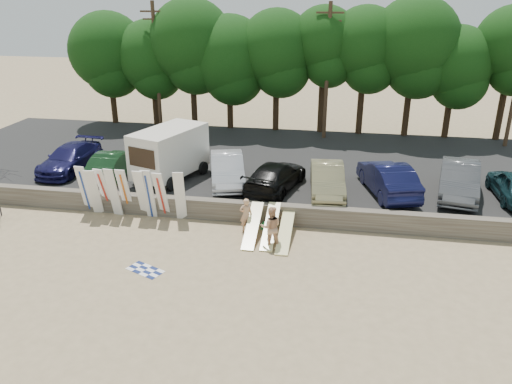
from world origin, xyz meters
TOP-DOWN VIEW (x-y plane):
  - ground at (0.00, 0.00)m, footprint 120.00×120.00m
  - seawall at (0.00, 3.00)m, footprint 44.00×0.50m
  - parking_lot at (0.00, 10.50)m, footprint 44.00×14.50m
  - treeline at (-1.26, 17.57)m, footprint 33.51×6.23m
  - utility_poles at (2.00, 16.00)m, footprint 25.80×0.26m
  - box_trailer at (-5.91, 6.25)m, footprint 3.55×4.86m
  - car_0 at (-12.00, 6.53)m, footprint 2.21×5.06m
  - car_1 at (-9.11, 6.05)m, footprint 1.67×4.49m
  - car_2 at (-2.69, 6.07)m, footprint 2.91×5.09m
  - car_3 at (-0.03, 5.65)m, footprint 3.17×5.30m
  - car_4 at (2.63, 5.47)m, footprint 2.03×4.78m
  - car_5 at (5.64, 6.01)m, footprint 3.07×5.33m
  - car_6 at (9.14, 6.36)m, footprint 2.73×5.38m
  - surfboard_upright_0 at (-9.04, 2.57)m, footprint 0.53×0.63m
  - surfboard_upright_1 at (-8.47, 2.37)m, footprint 0.64×0.91m
  - surfboard_upright_2 at (-8.04, 2.64)m, footprint 0.62×0.91m
  - surfboard_upright_3 at (-7.49, 2.43)m, footprint 0.56×0.64m
  - surfboard_upright_4 at (-6.98, 2.63)m, footprint 0.51×0.78m
  - surfboard_upright_5 at (-6.07, 2.52)m, footprint 0.54×0.74m
  - surfboard_upright_6 at (-5.72, 2.51)m, footprint 0.51×0.56m
  - surfboard_upright_7 at (-5.08, 2.51)m, footprint 0.56×0.83m
  - surfboard_upright_8 at (-4.17, 2.53)m, footprint 0.58×0.63m
  - surfboard_low_0 at (-0.47, 1.47)m, footprint 0.56×2.84m
  - surfboard_low_1 at (0.33, 1.53)m, footprint 0.56×2.83m
  - surfboard_low_2 at (1.01, 1.35)m, footprint 0.56×2.92m
  - beachgoer_a at (-0.88, 1.97)m, footprint 0.68×0.55m
  - beachgoer_b at (0.46, 0.67)m, footprint 1.04×0.88m
  - cooler at (0.01, 2.28)m, footprint 0.46×0.41m
  - gear_bag at (0.30, 2.40)m, footprint 0.30×0.25m
  - beach_towel at (-4.17, -2.15)m, footprint 1.98×1.98m

SIDE VIEW (x-z plane):
  - ground at x=0.00m, z-range 0.00..0.00m
  - beach_towel at x=-4.17m, z-range 0.01..0.01m
  - gear_bag at x=0.30m, z-range 0.00..0.22m
  - cooler at x=0.01m, z-range 0.00..0.32m
  - parking_lot at x=0.00m, z-range 0.00..0.70m
  - surfboard_low_2 at x=1.01m, z-range 0.00..0.81m
  - seawall at x=0.00m, z-range 0.00..1.00m
  - surfboard_low_0 at x=-0.47m, z-range 0.00..1.10m
  - surfboard_low_1 at x=0.33m, z-range 0.00..1.12m
  - beachgoer_a at x=-0.88m, z-range 0.00..1.62m
  - beachgoer_b at x=0.46m, z-range 0.00..1.87m
  - surfboard_upright_2 at x=-8.04m, z-range 0.00..2.50m
  - surfboard_upright_1 at x=-8.47m, z-range 0.00..2.50m
  - surfboard_upright_7 at x=-5.08m, z-range 0.00..2.51m
  - surfboard_upright_4 at x=-6.98m, z-range 0.00..2.52m
  - surfboard_upright_5 at x=-6.07m, z-range 0.00..2.53m
  - surfboard_upright_0 at x=-9.04m, z-range 0.00..2.55m
  - surfboard_upright_3 at x=-7.49m, z-range 0.00..2.56m
  - surfboard_upright_8 at x=-4.17m, z-range 0.00..2.56m
  - surfboard_upright_6 at x=-5.72m, z-range 0.00..2.56m
  - car_3 at x=-0.03m, z-range 0.70..2.14m
  - car_0 at x=-12.00m, z-range 0.70..2.15m
  - car_1 at x=-9.11m, z-range 0.70..2.17m
  - car_4 at x=2.63m, z-range 0.70..2.23m
  - car_2 at x=-2.69m, z-range 0.70..2.29m
  - car_5 at x=5.64m, z-range 0.70..2.36m
  - car_6 at x=9.14m, z-range 0.70..2.39m
  - box_trailer at x=-5.91m, z-range 0.87..3.67m
  - utility_poles at x=2.00m, z-range 0.93..9.93m
  - treeline at x=-1.26m, z-range 1.81..11.25m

